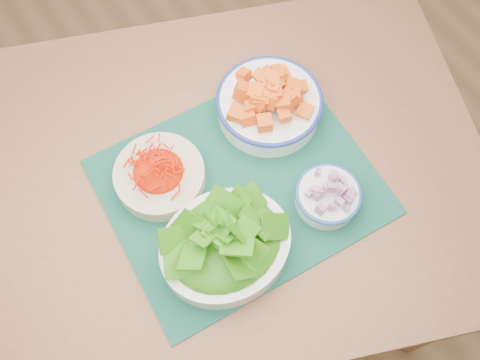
# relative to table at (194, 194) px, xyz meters

# --- Properties ---
(ground) EXTENTS (4.00, 4.00, 0.00)m
(ground) POSITION_rel_table_xyz_m (0.33, 0.35, -0.66)
(ground) COLOR tan
(ground) RESTS_ON ground
(table) EXTENTS (1.48, 1.25, 0.75)m
(table) POSITION_rel_table_xyz_m (0.00, 0.00, 0.00)
(table) COLOR brown
(table) RESTS_ON ground
(placemat) EXTENTS (0.56, 0.47, 0.00)m
(placemat) POSITION_rel_table_xyz_m (0.07, -0.08, 0.09)
(placemat) COLOR #0A3227
(placemat) RESTS_ON table
(carrot_bowl) EXTENTS (0.21, 0.21, 0.07)m
(carrot_bowl) POSITION_rel_table_xyz_m (-0.06, 0.02, 0.13)
(carrot_bowl) COLOR beige
(carrot_bowl) RESTS_ON placemat
(squash_bowl) EXTENTS (0.28, 0.28, 0.12)m
(squash_bowl) POSITION_rel_table_xyz_m (0.22, 0.03, 0.15)
(squash_bowl) COLOR white
(squash_bowl) RESTS_ON placemat
(lettuce_bowl) EXTENTS (0.27, 0.23, 0.12)m
(lettuce_bowl) POSITION_rel_table_xyz_m (-0.03, -0.18, 0.15)
(lettuce_bowl) COLOR white
(lettuce_bowl) RESTS_ON placemat
(onion_bowl) EXTENTS (0.17, 0.17, 0.07)m
(onion_bowl) POSITION_rel_table_xyz_m (0.20, -0.20, 0.13)
(onion_bowl) COLOR silver
(onion_bowl) RESTS_ON placemat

